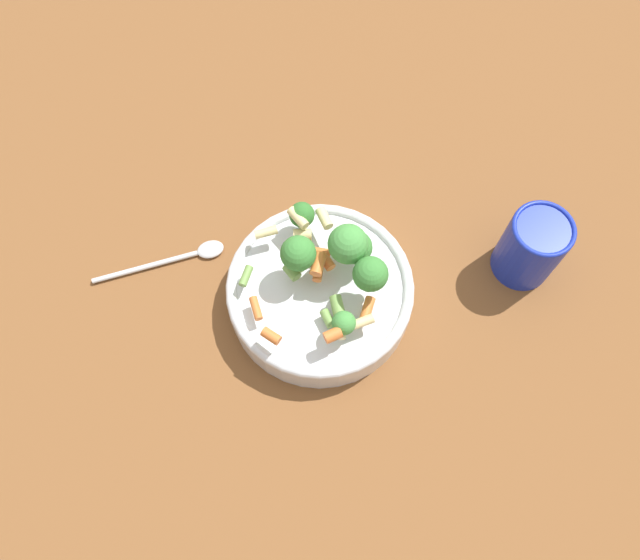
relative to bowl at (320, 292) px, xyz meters
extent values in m
plane|color=brown|center=(0.00, 0.00, -0.03)|extent=(3.00, 3.00, 0.00)
cylinder|color=silver|center=(0.00, 0.00, -0.01)|extent=(0.23, 0.23, 0.05)
torus|color=silver|center=(0.00, 0.00, 0.02)|extent=(0.23, 0.23, 0.01)
cylinder|color=#8CB766|center=(-0.01, 0.08, 0.03)|extent=(0.01, 0.01, 0.02)
sphere|color=#33722D|center=(-0.01, 0.08, 0.05)|extent=(0.03, 0.03, 0.03)
cylinder|color=#8CB766|center=(0.06, -0.02, 0.05)|extent=(0.01, 0.01, 0.02)
sphere|color=#3D8438|center=(0.06, -0.02, 0.08)|extent=(0.04, 0.04, 0.04)
cylinder|color=#8CB766|center=(0.05, 0.03, 0.03)|extent=(0.01, 0.01, 0.01)
sphere|color=#3D8438|center=(0.05, 0.03, 0.06)|extent=(0.04, 0.04, 0.04)
cylinder|color=#8CB766|center=(0.04, 0.02, 0.05)|extent=(0.02, 0.02, 0.02)
sphere|color=#479342|center=(0.04, 0.02, 0.08)|extent=(0.05, 0.05, 0.05)
cylinder|color=#8CB766|center=(0.02, -0.06, 0.04)|extent=(0.01, 0.01, 0.01)
sphere|color=#479342|center=(0.02, -0.06, 0.05)|extent=(0.03, 0.03, 0.03)
cylinder|color=#8CB766|center=(-0.02, 0.02, 0.04)|extent=(0.02, 0.02, 0.02)
sphere|color=#3D8438|center=(-0.02, 0.02, 0.07)|extent=(0.04, 0.04, 0.04)
cylinder|color=beige|center=(-0.01, 0.06, 0.04)|extent=(0.02, 0.02, 0.01)
cylinder|color=beige|center=(-0.05, 0.07, 0.05)|extent=(0.03, 0.01, 0.01)
cylinder|color=orange|center=(0.01, 0.04, 0.04)|extent=(0.03, 0.02, 0.01)
cylinder|color=orange|center=(-0.07, -0.06, 0.05)|extent=(0.02, 0.02, 0.01)
cylinder|color=beige|center=(-0.01, 0.08, 0.06)|extent=(0.02, 0.03, 0.01)
cylinder|color=orange|center=(0.00, 0.01, 0.06)|extent=(0.02, 0.03, 0.01)
cylinder|color=orange|center=(0.00, -0.08, 0.05)|extent=(0.02, 0.02, 0.01)
cylinder|color=orange|center=(0.00, 0.01, 0.04)|extent=(0.02, 0.03, 0.01)
cylinder|color=#729E4C|center=(0.00, -0.05, 0.03)|extent=(0.02, 0.02, 0.01)
cylinder|color=beige|center=(0.04, -0.06, 0.05)|extent=(0.03, 0.02, 0.01)
cylinder|color=orange|center=(-0.02, 0.05, 0.03)|extent=(0.02, 0.02, 0.01)
cylinder|color=orange|center=(0.01, 0.02, 0.04)|extent=(0.02, 0.03, 0.01)
cylinder|color=#729E4C|center=(0.03, 0.04, 0.03)|extent=(0.02, 0.02, 0.01)
cylinder|color=orange|center=(0.05, -0.05, 0.03)|extent=(0.03, 0.03, 0.01)
cylinder|color=#729E4C|center=(-0.09, 0.02, 0.04)|extent=(0.02, 0.03, 0.01)
cylinder|color=orange|center=(-0.08, -0.02, 0.04)|extent=(0.01, 0.03, 0.01)
cylinder|color=#729E4C|center=(-0.03, 0.02, 0.04)|extent=(0.02, 0.02, 0.01)
cylinder|color=beige|center=(0.01, -0.07, 0.04)|extent=(0.01, 0.02, 0.01)
cylinder|color=beige|center=(0.02, 0.07, 0.05)|extent=(0.02, 0.03, 0.01)
cylinder|color=#729E4C|center=(0.01, -0.04, 0.04)|extent=(0.02, 0.03, 0.01)
cylinder|color=#192DAD|center=(0.27, 0.00, 0.02)|extent=(0.08, 0.08, 0.10)
torus|color=#192DAD|center=(0.27, 0.00, 0.07)|extent=(0.08, 0.08, 0.01)
cylinder|color=silver|center=(-0.22, 0.09, -0.02)|extent=(0.14, 0.02, 0.01)
ellipsoid|color=silver|center=(-0.13, 0.10, -0.02)|extent=(0.04, 0.03, 0.01)
camera|label=1|loc=(-0.06, -0.30, 0.73)|focal=35.00mm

